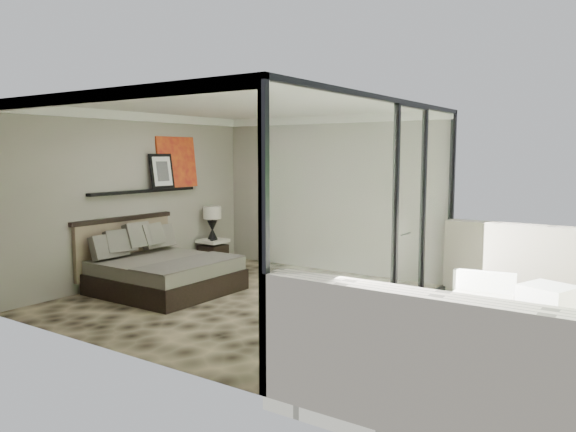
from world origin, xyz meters
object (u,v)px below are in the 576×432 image
Objects in this scene: bed at (161,271)px; nightstand at (213,254)px; table_lamp at (212,218)px; lounger at (478,317)px; ottoman at (548,308)px.

nightstand is at bearing 107.95° from bed.
table_lamp reaches higher than lounger.
table_lamp reaches higher than nightstand.
nightstand is at bearing 174.37° from ottoman.
nightstand is at bearing 157.86° from lounger.
nightstand is 5.96m from ottoman.
ottoman is 0.89m from lounger.
nightstand is 0.68m from table_lamp.
bed reaches higher than lounger.
lounger is at bearing -37.14° from nightstand.
lounger is at bearing -139.12° from ottoman.
bed is 1.15× the size of lounger.
ottoman is (5.96, -0.62, -0.64)m from table_lamp.
lounger reaches higher than nightstand.
lounger is at bearing -12.72° from table_lamp.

